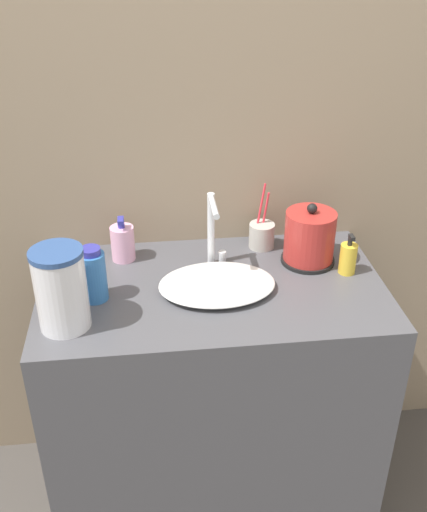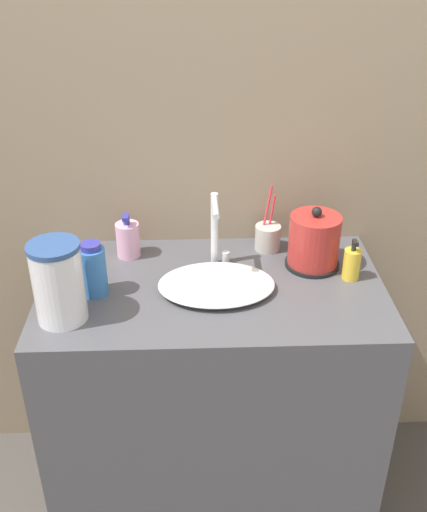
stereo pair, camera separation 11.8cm
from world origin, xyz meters
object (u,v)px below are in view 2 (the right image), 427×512
Objects in this scene: faucet at (216,228)px; toothbrush_cup at (268,237)px; water_pitcher at (58,282)px; mouthwash_bottle at (352,264)px; electric_kettle at (314,243)px; lotion_bottle at (128,239)px; shampoo_bottle at (93,270)px.

toothbrush_cup is at bearing 31.34° from faucet.
water_pitcher reaches higher than toothbrush_cup.
faucet is 1.81× the size of mouthwash_bottle.
electric_kettle is at bearing -1.29° from faucet.
faucet is at bearing -148.66° from toothbrush_cup.
toothbrush_cup is at bearing 140.13° from mouthwash_bottle.
lotion_bottle is (-0.44, -0.03, 0.01)m from toothbrush_cup.
toothbrush_cup is at bearing 31.36° from water_pitcher.
water_pitcher reaches higher than mouthwash_bottle.
toothbrush_cup is at bearing 24.88° from shampoo_bottle.
toothbrush_cup reaches higher than electric_kettle.
lotion_bottle is 1.13× the size of mouthwash_bottle.
shampoo_bottle is at bearing -158.54° from faucet.
lotion_bottle is 0.23m from shampoo_bottle.
mouthwash_bottle is 0.58× the size of water_pitcher.
electric_kettle is 1.52× the size of mouthwash_bottle.
faucet is at bearing 178.71° from electric_kettle.
mouthwash_bottle is (0.10, -0.08, -0.03)m from electric_kettle.
electric_kettle is at bearing -41.27° from toothbrush_cup.
lotion_bottle is 0.65× the size of water_pitcher.
electric_kettle is at bearing 19.22° from water_pitcher.
faucet is 1.61× the size of lotion_bottle.
faucet is 1.19× the size of electric_kettle.
shampoo_bottle is (-0.35, -0.14, -0.05)m from faucet.
shampoo_bottle is 0.14m from water_pitcher.
shampoo_bottle is at bearing -155.12° from toothbrush_cup.
toothbrush_cup is 0.45m from lotion_bottle.
faucet is 1.04× the size of water_pitcher.
shampoo_bottle is at bearing -168.54° from electric_kettle.
mouthwash_bottle is at bearing -12.10° from faucet.
water_pitcher is at bearing -160.78° from electric_kettle.
mouthwash_bottle is (0.23, -0.19, 0.01)m from toothbrush_cup.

